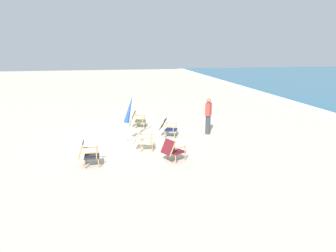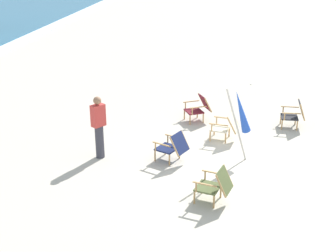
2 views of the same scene
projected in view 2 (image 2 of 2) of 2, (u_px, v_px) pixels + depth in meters
ground_plane at (242, 167)px, 11.46m from camera, size 80.00×80.00×0.00m
beach_chair_mid_center at (295, 114)px, 13.71m from camera, size 0.60×0.67×0.82m
beach_chair_front_left at (199, 107)px, 14.24m from camera, size 0.85×0.92×0.79m
beach_chair_back_right at (226, 126)px, 12.85m from camera, size 0.70×0.84×0.79m
beach_chair_front_right at (215, 184)px, 9.80m from camera, size 0.74×0.86×0.80m
beach_chair_far_center at (173, 146)px, 11.61m from camera, size 0.83×0.93×0.78m
umbrella_furled_blue at (241, 112)px, 11.28m from camera, size 0.57×0.70×2.02m
person_near_chairs at (99, 127)px, 11.68m from camera, size 0.39×0.36×1.63m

